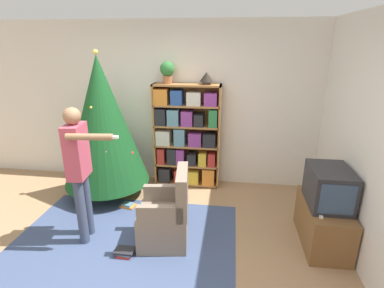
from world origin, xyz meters
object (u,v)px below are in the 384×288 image
(christmas_tree, at_px, (103,122))
(table_lamp, at_px, (206,77))
(bookshelf, at_px, (186,136))
(standing_person, at_px, (79,165))
(potted_plant, at_px, (167,71))
(television, at_px, (329,187))
(armchair, at_px, (167,218))

(christmas_tree, relative_size, table_lamp, 10.88)
(bookshelf, relative_size, standing_person, 1.03)
(potted_plant, bearing_deg, television, -32.31)
(television, xyz_separation_m, christmas_tree, (-2.98, 0.82, 0.43))
(potted_plant, bearing_deg, standing_person, -112.89)
(bookshelf, xyz_separation_m, armchair, (0.01, -1.55, -0.52))
(standing_person, distance_m, potted_plant, 1.97)
(table_lamp, bearing_deg, standing_person, -128.20)
(bookshelf, xyz_separation_m, television, (1.83, -1.32, -0.11))
(table_lamp, bearing_deg, television, -41.32)
(television, height_order, armchair, television)
(television, bearing_deg, potted_plant, 147.69)
(standing_person, height_order, potted_plant, potted_plant)
(christmas_tree, height_order, table_lamp, christmas_tree)
(bookshelf, bearing_deg, table_lamp, 1.57)
(christmas_tree, bearing_deg, standing_person, -80.33)
(christmas_tree, relative_size, standing_person, 1.34)
(standing_person, height_order, table_lamp, table_lamp)
(bookshelf, bearing_deg, armchair, -89.69)
(bookshelf, bearing_deg, standing_person, -120.87)
(bookshelf, height_order, standing_person, bookshelf)
(christmas_tree, distance_m, standing_person, 1.14)
(television, bearing_deg, bookshelf, 144.08)
(bookshelf, height_order, christmas_tree, christmas_tree)
(armchair, height_order, potted_plant, potted_plant)
(christmas_tree, height_order, armchair, christmas_tree)
(armchair, bearing_deg, television, 89.92)
(television, distance_m, table_lamp, 2.26)
(standing_person, bearing_deg, table_lamp, 135.87)
(bookshelf, bearing_deg, potted_plant, 178.24)
(bookshelf, distance_m, table_lamp, 0.98)
(table_lamp, bearing_deg, potted_plant, 180.00)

